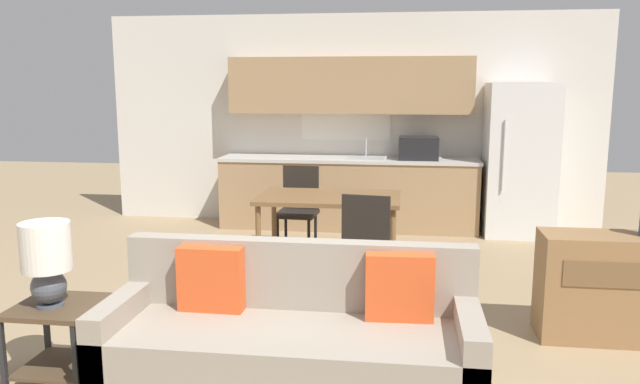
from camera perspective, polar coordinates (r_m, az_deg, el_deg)
name	(u,v)px	position (r m, az deg, el deg)	size (l,w,h in m)	color
wall_back	(351,120)	(8.16, 2.85, 6.59)	(6.40, 0.07, 2.70)	silver
kitchen_counter	(350,162)	(7.91, 2.75, 2.76)	(3.25, 0.65, 2.15)	tan
refrigerator	(519,160)	(7.89, 17.75, 2.81)	(0.81, 0.74, 1.83)	white
dining_table	(329,203)	(5.97, 0.83, -1.05)	(1.35, 0.82, 0.77)	brown
couch	(292,337)	(3.79, -2.54, -13.14)	(2.17, 0.80, 0.88)	#3D2D1E
side_table	(59,330)	(4.22, -22.74, -11.54)	(0.49, 0.49, 0.51)	brown
table_lamp	(47,258)	(4.06, -23.72, -5.53)	(0.29, 0.29, 0.52)	#4C515B
credenza	(619,288)	(5.00, 25.67, -7.89)	(1.11, 0.41, 0.77)	olive
dining_chair_far_left	(298,206)	(6.79, -1.98, -1.25)	(0.45, 0.45, 0.94)	black
dining_chair_near_right	(368,242)	(5.26, 4.43, -4.60)	(0.47, 0.47, 0.94)	black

